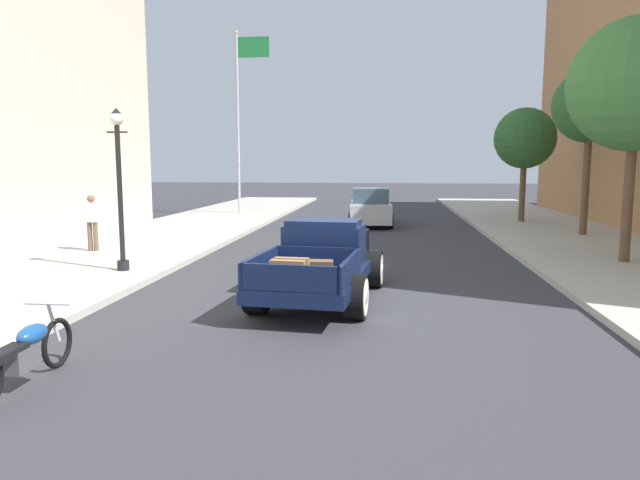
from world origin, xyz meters
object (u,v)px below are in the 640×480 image
(street_lamp_near, at_px, (119,177))
(street_tree_second, at_px, (590,107))
(motorcycle_parked, at_px, (23,353))
(street_tree_nearest, at_px, (636,85))
(hotrod_truck_navy, at_px, (324,260))
(street_tree_third, at_px, (525,139))
(car_background_silver, at_px, (370,208))
(pedestrian_sidewalk_left, at_px, (92,219))
(flagpole, at_px, (242,103))

(street_lamp_near, distance_m, street_tree_second, 16.10)
(motorcycle_parked, relative_size, street_tree_nearest, 0.34)
(street_tree_nearest, bearing_deg, hotrod_truck_navy, -150.34)
(street_tree_second, xyz_separation_m, street_tree_third, (-1.09, 4.80, -0.91))
(car_background_silver, height_order, street_lamp_near, street_lamp_near)
(street_lamp_near, bearing_deg, street_tree_nearest, 12.28)
(street_tree_second, relative_size, street_tree_third, 1.18)
(hotrod_truck_navy, relative_size, street_tree_third, 1.01)
(hotrod_truck_navy, relative_size, street_tree_nearest, 0.81)
(hotrod_truck_navy, xyz_separation_m, street_tree_nearest, (7.49, 4.27, 3.92))
(pedestrian_sidewalk_left, xyz_separation_m, street_tree_second, (15.68, 5.77, 3.62))
(motorcycle_parked, height_order, car_background_silver, car_background_silver)
(hotrod_truck_navy, height_order, street_tree_second, street_tree_second)
(pedestrian_sidewalk_left, xyz_separation_m, street_tree_nearest, (14.83, -0.13, 3.59))
(hotrod_truck_navy, xyz_separation_m, street_lamp_near, (-5.04, 1.54, 1.63))
(street_tree_third, bearing_deg, pedestrian_sidewalk_left, -144.05)
(street_tree_nearest, bearing_deg, flagpole, 135.56)
(hotrod_truck_navy, bearing_deg, street_tree_second, 50.61)
(hotrod_truck_navy, distance_m, street_lamp_near, 5.52)
(hotrod_truck_navy, bearing_deg, pedestrian_sidewalk_left, 149.10)
(pedestrian_sidewalk_left, distance_m, street_tree_nearest, 15.25)
(street_tree_nearest, relative_size, street_tree_second, 1.06)
(street_lamp_near, xyz_separation_m, street_tree_second, (13.39, 8.63, 2.32))
(street_lamp_near, height_order, flagpole, flagpole)
(motorcycle_parked, bearing_deg, hotrod_truck_navy, 59.60)
(motorcycle_parked, distance_m, street_tree_second, 19.63)
(pedestrian_sidewalk_left, bearing_deg, motorcycle_parked, -66.09)
(motorcycle_parked, bearing_deg, pedestrian_sidewalk_left, 113.91)
(street_lamp_near, relative_size, street_tree_second, 0.65)
(motorcycle_parked, xyz_separation_m, car_background_silver, (3.61, 19.05, 0.33))
(street_lamp_near, bearing_deg, flagpole, 93.89)
(car_background_silver, xyz_separation_m, flagpole, (-6.68, 3.81, 5.00))
(car_background_silver, relative_size, street_tree_nearest, 0.70)
(hotrod_truck_navy, xyz_separation_m, pedestrian_sidewalk_left, (-7.34, 4.39, 0.33))
(pedestrian_sidewalk_left, height_order, street_tree_second, street_tree_second)
(motorcycle_parked, height_order, flagpole, flagpole)
(car_background_silver, height_order, street_tree_third, street_tree_third)
(car_background_silver, distance_m, pedestrian_sidewalk_left, 12.29)
(motorcycle_parked, xyz_separation_m, flagpole, (-3.07, 22.86, 5.33))
(flagpole, bearing_deg, street_tree_second, -27.27)
(hotrod_truck_navy, distance_m, street_tree_second, 13.73)
(flagpole, height_order, street_tree_second, flagpole)
(pedestrian_sidewalk_left, xyz_separation_m, flagpole, (1.20, 13.24, 4.68))
(pedestrian_sidewalk_left, bearing_deg, flagpole, 84.83)
(flagpole, distance_m, street_tree_nearest, 19.12)
(car_background_silver, xyz_separation_m, pedestrian_sidewalk_left, (-7.88, -9.43, 0.32))
(street_lamp_near, bearing_deg, street_tree_third, 47.53)
(motorcycle_parked, relative_size, street_tree_second, 0.36)
(hotrod_truck_navy, bearing_deg, street_lamp_near, 163.06)
(street_tree_second, bearing_deg, street_lamp_near, -147.21)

